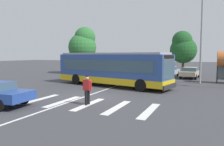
{
  "coord_description": "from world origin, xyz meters",
  "views": [
    {
      "loc": [
        7.16,
        -12.91,
        2.88
      ],
      "look_at": [
        -0.37,
        4.12,
        1.3
      ],
      "focal_mm": 34.6,
      "sensor_mm": 36.0,
      "label": 1
    }
  ],
  "objects_px": {
    "parked_car_champagne": "(190,72)",
    "twin_arm_street_lamp": "(202,21)",
    "parked_car_white": "(130,70)",
    "parked_car_silver": "(169,71)",
    "background_tree_left": "(83,44)",
    "background_tree_right": "(183,47)",
    "city_transit_bus": "(111,69)",
    "pedestrian_crossing_street": "(87,88)",
    "parked_car_teal": "(147,70)"
  },
  "relations": [
    {
      "from": "parked_car_white",
      "to": "parked_car_silver",
      "type": "bearing_deg",
      "value": 0.72
    },
    {
      "from": "pedestrian_crossing_street",
      "to": "parked_car_champagne",
      "type": "relative_size",
      "value": 0.37
    },
    {
      "from": "background_tree_right",
      "to": "parked_car_champagne",
      "type": "bearing_deg",
      "value": -72.69
    },
    {
      "from": "parked_car_teal",
      "to": "parked_car_champagne",
      "type": "bearing_deg",
      "value": -3.76
    },
    {
      "from": "background_tree_left",
      "to": "city_transit_bus",
      "type": "bearing_deg",
      "value": -47.75
    },
    {
      "from": "parked_car_teal",
      "to": "twin_arm_street_lamp",
      "type": "bearing_deg",
      "value": -37.89
    },
    {
      "from": "parked_car_silver",
      "to": "parked_car_teal",
      "type": "bearing_deg",
      "value": -173.06
    },
    {
      "from": "parked_car_silver",
      "to": "background_tree_left",
      "type": "distance_m",
      "value": 13.27
    },
    {
      "from": "parked_car_white",
      "to": "parked_car_silver",
      "type": "distance_m",
      "value": 5.39
    },
    {
      "from": "pedestrian_crossing_street",
      "to": "background_tree_right",
      "type": "height_order",
      "value": "background_tree_right"
    },
    {
      "from": "pedestrian_crossing_street",
      "to": "parked_car_silver",
      "type": "xyz_separation_m",
      "value": [
        1.76,
        18.02,
        -0.2
      ]
    },
    {
      "from": "pedestrian_crossing_street",
      "to": "parked_car_teal",
      "type": "distance_m",
      "value": 17.71
    },
    {
      "from": "parked_car_white",
      "to": "background_tree_left",
      "type": "distance_m",
      "value": 8.22
    },
    {
      "from": "city_transit_bus",
      "to": "background_tree_right",
      "type": "height_order",
      "value": "background_tree_right"
    },
    {
      "from": "twin_arm_street_lamp",
      "to": "background_tree_left",
      "type": "bearing_deg",
      "value": 162.97
    },
    {
      "from": "parked_car_white",
      "to": "parked_car_teal",
      "type": "distance_m",
      "value": 2.6
    },
    {
      "from": "parked_car_white",
      "to": "background_tree_left",
      "type": "xyz_separation_m",
      "value": [
        -7.35,
        -0.39,
        3.67
      ]
    },
    {
      "from": "pedestrian_crossing_street",
      "to": "twin_arm_street_lamp",
      "type": "distance_m",
      "value": 14.66
    },
    {
      "from": "parked_car_teal",
      "to": "parked_car_white",
      "type": "bearing_deg",
      "value": 173.98
    },
    {
      "from": "parked_car_silver",
      "to": "parked_car_champagne",
      "type": "xyz_separation_m",
      "value": [
        2.64,
        -0.7,
        0.0
      ]
    },
    {
      "from": "parked_car_teal",
      "to": "parked_car_champagne",
      "type": "height_order",
      "value": "same"
    },
    {
      "from": "parked_car_champagne",
      "to": "twin_arm_street_lamp",
      "type": "distance_m",
      "value": 7.4
    },
    {
      "from": "parked_car_silver",
      "to": "background_tree_left",
      "type": "bearing_deg",
      "value": -177.93
    },
    {
      "from": "parked_car_white",
      "to": "parked_car_champagne",
      "type": "distance_m",
      "value": 8.06
    },
    {
      "from": "city_transit_bus",
      "to": "background_tree_right",
      "type": "bearing_deg",
      "value": 71.33
    },
    {
      "from": "city_transit_bus",
      "to": "pedestrian_crossing_street",
      "type": "bearing_deg",
      "value": -76.37
    },
    {
      "from": "parked_car_white",
      "to": "background_tree_right",
      "type": "xyz_separation_m",
      "value": [
        6.65,
        3.79,
        3.15
      ]
    },
    {
      "from": "parked_car_teal",
      "to": "background_tree_left",
      "type": "bearing_deg",
      "value": -179.31
    },
    {
      "from": "parked_car_teal",
      "to": "background_tree_left",
      "type": "xyz_separation_m",
      "value": [
        -9.94,
        -0.12,
        3.67
      ]
    },
    {
      "from": "city_transit_bus",
      "to": "parked_car_teal",
      "type": "relative_size",
      "value": 2.5
    },
    {
      "from": "city_transit_bus",
      "to": "parked_car_champagne",
      "type": "distance_m",
      "value": 11.68
    },
    {
      "from": "city_transit_bus",
      "to": "parked_car_silver",
      "type": "bearing_deg",
      "value": 71.33
    },
    {
      "from": "parked_car_champagne",
      "to": "background_tree_right",
      "type": "distance_m",
      "value": 5.6
    },
    {
      "from": "parked_car_white",
      "to": "parked_car_silver",
      "type": "relative_size",
      "value": 0.98
    },
    {
      "from": "background_tree_right",
      "to": "city_transit_bus",
      "type": "bearing_deg",
      "value": -108.67
    },
    {
      "from": "parked_car_teal",
      "to": "parked_car_silver",
      "type": "xyz_separation_m",
      "value": [
        2.8,
        0.34,
        0.0
      ]
    },
    {
      "from": "parked_car_teal",
      "to": "background_tree_left",
      "type": "relative_size",
      "value": 0.66
    },
    {
      "from": "parked_car_silver",
      "to": "twin_arm_street_lamp",
      "type": "xyz_separation_m",
      "value": [
        3.9,
        -5.56,
        5.43
      ]
    },
    {
      "from": "parked_car_white",
      "to": "background_tree_right",
      "type": "distance_m",
      "value": 8.28
    },
    {
      "from": "background_tree_left",
      "to": "background_tree_right",
      "type": "bearing_deg",
      "value": 16.63
    },
    {
      "from": "parked_car_champagne",
      "to": "background_tree_left",
      "type": "xyz_separation_m",
      "value": [
        -15.38,
        0.24,
        3.67
      ]
    },
    {
      "from": "city_transit_bus",
      "to": "pedestrian_crossing_street",
      "type": "height_order",
      "value": "city_transit_bus"
    },
    {
      "from": "city_transit_bus",
      "to": "pedestrian_crossing_street",
      "type": "distance_m",
      "value": 7.7
    },
    {
      "from": "twin_arm_street_lamp",
      "to": "background_tree_right",
      "type": "relative_size",
      "value": 1.63
    },
    {
      "from": "parked_car_white",
      "to": "background_tree_right",
      "type": "height_order",
      "value": "background_tree_right"
    },
    {
      "from": "parked_car_silver",
      "to": "background_tree_right",
      "type": "height_order",
      "value": "background_tree_right"
    },
    {
      "from": "pedestrian_crossing_street",
      "to": "city_transit_bus",
      "type": "bearing_deg",
      "value": 103.63
    },
    {
      "from": "parked_car_white",
      "to": "twin_arm_street_lamp",
      "type": "relative_size",
      "value": 0.44
    },
    {
      "from": "parked_car_teal",
      "to": "parked_car_champagne",
      "type": "distance_m",
      "value": 5.45
    },
    {
      "from": "twin_arm_street_lamp",
      "to": "parked_car_teal",
      "type": "bearing_deg",
      "value": 142.11
    }
  ]
}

